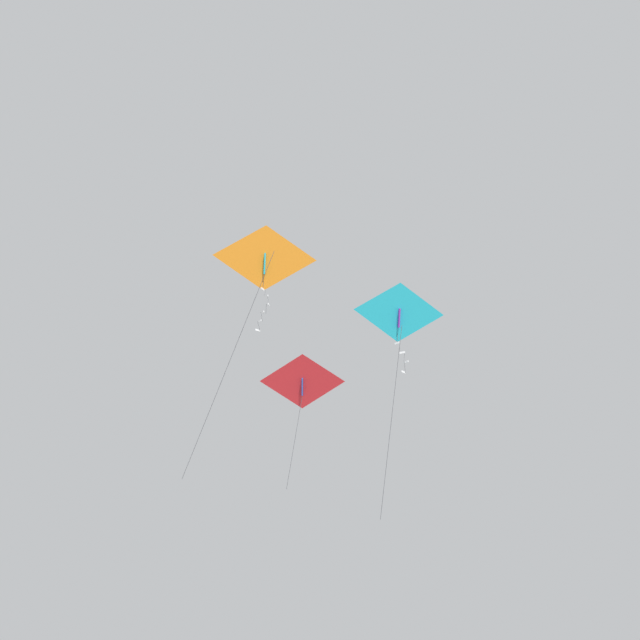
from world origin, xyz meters
TOP-DOWN VIEW (x-y plane):
  - kite_delta_low_drifter at (-2.99, -0.26)m, footprint 3.05×2.38m
  - kite_delta_near_left at (-3.20, 3.79)m, footprint 2.23×1.35m
  - kite_delta_mid_left at (1.11, 0.70)m, footprint 1.98×1.38m

SIDE VIEW (x-z plane):
  - kite_delta_near_left at x=-3.20m, z-range 18.28..22.62m
  - kite_delta_mid_left at x=1.11m, z-range 17.86..24.57m
  - kite_delta_low_drifter at x=-2.99m, z-range 19.40..27.23m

